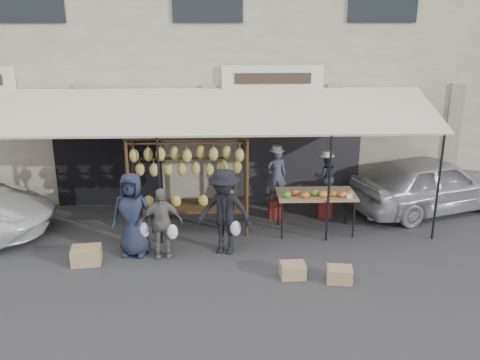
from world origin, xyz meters
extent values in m
plane|color=#2D2D30|center=(0.00, 0.00, 0.00)|extent=(90.00, 90.00, 0.00)
cube|color=beige|center=(0.00, 6.50, 3.50)|extent=(24.00, 6.00, 7.00)
cube|color=#232328|center=(2.20, 3.46, 1.25)|extent=(3.00, 0.10, 2.50)
cube|color=black|center=(-2.50, 3.46, 1.25)|extent=(2.60, 0.10, 2.50)
cube|color=silver|center=(1.50, 3.40, 3.15)|extent=(2.40, 0.10, 0.60)
cube|color=beige|center=(0.00, 2.30, 2.60)|extent=(10.00, 2.34, 0.63)
cylinder|color=black|center=(-1.00, 1.15, 1.15)|extent=(0.05, 0.05, 2.30)
cylinder|color=black|center=(2.50, 1.15, 1.15)|extent=(0.05, 0.05, 2.30)
cylinder|color=black|center=(4.80, 1.15, 1.15)|extent=(0.05, 0.05, 2.30)
cylinder|color=black|center=(-1.69, 1.46, 1.10)|extent=(0.07, 0.07, 2.20)
cylinder|color=black|center=(0.81, 1.46, 1.10)|extent=(0.07, 0.07, 2.20)
cylinder|color=black|center=(-1.69, 2.26, 1.10)|extent=(0.07, 0.07, 2.20)
cylinder|color=black|center=(0.81, 2.26, 1.10)|extent=(0.07, 0.07, 2.20)
cube|color=black|center=(-0.44, 1.86, 2.20)|extent=(2.60, 0.90, 0.07)
cylinder|color=black|center=(-0.44, 1.51, 2.08)|extent=(2.50, 0.05, 0.05)
cylinder|color=black|center=(-0.44, 2.21, 2.08)|extent=(2.50, 0.05, 0.05)
cylinder|color=black|center=(-0.44, 1.86, 1.65)|extent=(2.50, 0.05, 0.05)
cube|color=black|center=(-0.44, 1.86, 0.55)|extent=(2.50, 0.80, 0.05)
ellipsoid|color=#C7BE50|center=(-1.54, 1.51, 1.82)|extent=(0.20, 0.18, 0.30)
ellipsoid|color=#C7BE50|center=(-1.26, 1.66, 1.80)|extent=(0.20, 0.18, 0.30)
ellipsoid|color=#C7BE50|center=(-0.99, 1.51, 1.85)|extent=(0.20, 0.18, 0.30)
ellipsoid|color=#C7BE50|center=(-0.71, 1.66, 1.82)|extent=(0.20, 0.18, 0.30)
ellipsoid|color=#C7BE50|center=(-0.44, 1.51, 1.81)|extent=(0.20, 0.18, 0.30)
ellipsoid|color=#C7BE50|center=(-0.16, 1.66, 1.85)|extent=(0.20, 0.18, 0.30)
ellipsoid|color=#C7BE50|center=(0.11, 1.51, 1.84)|extent=(0.20, 0.18, 0.30)
ellipsoid|color=#C7BE50|center=(0.39, 1.66, 1.84)|extent=(0.20, 0.18, 0.30)
ellipsoid|color=#C7BE50|center=(0.66, 1.51, 1.81)|extent=(0.20, 0.18, 0.30)
ellipsoid|color=#C7BE50|center=(-1.49, 1.86, 1.42)|extent=(0.20, 0.18, 0.30)
ellipsoid|color=#C7BE50|center=(-1.19, 1.86, 1.40)|extent=(0.20, 0.18, 0.30)
ellipsoid|color=#C7BE50|center=(-0.89, 1.86, 1.42)|extent=(0.20, 0.18, 0.30)
ellipsoid|color=#C7BE50|center=(-0.59, 1.86, 1.41)|extent=(0.20, 0.18, 0.30)
ellipsoid|color=#C7BE50|center=(-0.29, 1.86, 1.42)|extent=(0.20, 0.18, 0.30)
ellipsoid|color=#C7BE50|center=(0.01, 1.86, 1.40)|extent=(0.20, 0.18, 0.30)
ellipsoid|color=#C7BE50|center=(0.31, 1.86, 1.45)|extent=(0.20, 0.18, 0.30)
ellipsoid|color=#C7BE50|center=(0.61, 1.86, 1.45)|extent=(0.20, 0.18, 0.30)
cube|color=#A07E5D|center=(2.33, 1.64, 0.88)|extent=(1.70, 0.90, 0.05)
cylinder|color=black|center=(1.56, 1.27, 0.42)|extent=(0.04, 0.04, 0.85)
cylinder|color=black|center=(3.10, 1.27, 0.42)|extent=(0.04, 0.04, 0.85)
cylinder|color=black|center=(1.56, 2.01, 0.42)|extent=(0.04, 0.04, 0.85)
cylinder|color=black|center=(3.10, 2.01, 0.42)|extent=(0.04, 0.04, 0.85)
ellipsoid|color=#598C33|center=(1.66, 1.37, 0.97)|extent=(0.18, 0.14, 0.14)
ellipsoid|color=#B25919|center=(1.86, 1.49, 0.97)|extent=(0.18, 0.14, 0.14)
ellipsoid|color=orange|center=(2.05, 1.34, 0.97)|extent=(0.18, 0.14, 0.14)
ellipsoid|color=#598C33|center=(2.27, 1.47, 0.97)|extent=(0.18, 0.14, 0.14)
ellipsoid|color=orange|center=(2.43, 1.37, 0.97)|extent=(0.18, 0.14, 0.14)
ellipsoid|color=#B25919|center=(2.64, 1.40, 0.97)|extent=(0.18, 0.14, 0.14)
ellipsoid|color=orange|center=(2.84, 1.35, 0.97)|extent=(0.18, 0.14, 0.14)
ellipsoid|color=#598C33|center=(3.01, 1.41, 0.97)|extent=(0.18, 0.14, 0.14)
imported|color=#45475B|center=(1.55, 2.49, 1.06)|extent=(0.45, 0.29, 1.23)
imported|color=#282E37|center=(2.70, 2.49, 0.99)|extent=(0.54, 0.42, 1.09)
imported|color=#1E2336|center=(-1.49, 0.64, 0.86)|extent=(0.91, 0.67, 1.72)
imported|color=slate|center=(-0.93, 0.52, 0.72)|extent=(0.89, 0.48, 1.44)
imported|color=black|center=(0.32, 0.64, 0.89)|extent=(1.29, 0.96, 1.78)
cube|color=maroon|center=(1.55, 2.49, 0.22)|extent=(0.32, 0.32, 0.44)
cube|color=maroon|center=(2.70, 2.49, 0.22)|extent=(0.35, 0.35, 0.44)
cube|color=tan|center=(1.57, -0.43, 0.14)|extent=(0.48, 0.37, 0.27)
cube|color=tan|center=(2.40, -0.62, 0.14)|extent=(0.50, 0.41, 0.27)
cube|color=tan|center=(-2.37, 0.26, 0.17)|extent=(0.60, 0.49, 0.33)
imported|color=#9E9EA3|center=(5.34, 2.80, 0.69)|extent=(4.36, 2.87, 1.38)
camera|label=1|loc=(0.29, -9.23, 4.86)|focal=40.00mm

